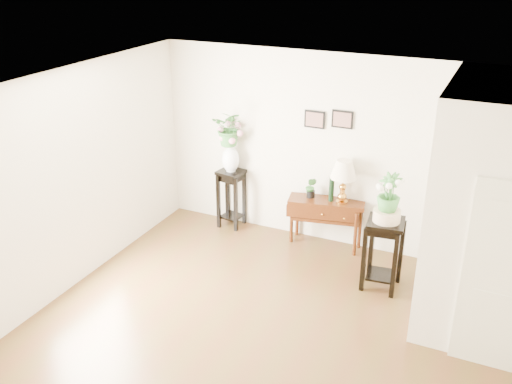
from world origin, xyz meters
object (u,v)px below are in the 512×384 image
Objects in this scene: table_lamp at (343,180)px; plant_stand_a at (231,198)px; console_table at (325,223)px; plant_stand_b at (383,254)px.

table_lamp is 0.71× the size of plant_stand_a.
plant_stand_a is at bearing 168.26° from console_table.
plant_stand_b is (0.79, -0.77, -0.60)m from table_lamp.
table_lamp is (0.22, 0.00, 0.71)m from console_table.
console_table is 1.18× the size of plant_stand_a.
plant_stand_b is (1.02, -0.77, 0.11)m from console_table.
plant_stand_a is (-1.77, 0.00, -0.61)m from table_lamp.
table_lamp is at bearing -11.74° from console_table.
plant_stand_a reaches higher than console_table.
console_table is 1.67× the size of table_lamp.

